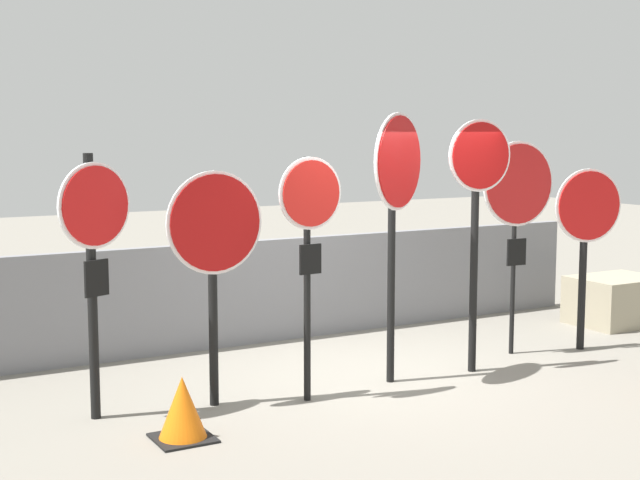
{
  "coord_description": "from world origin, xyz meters",
  "views": [
    {
      "loc": [
        -4.84,
        -7.47,
        2.48
      ],
      "look_at": [
        -0.64,
        0.0,
        1.46
      ],
      "focal_mm": 50.0,
      "sensor_mm": 36.0,
      "label": 1
    }
  ],
  "objects_px": {
    "stop_sign_0": "(94,241)",
    "stop_sign_6": "(587,224)",
    "stop_sign_2": "(310,224)",
    "traffic_cone_0": "(183,409)",
    "stop_sign_3": "(397,187)",
    "storage_crate": "(616,300)",
    "stop_sign_1": "(215,242)",
    "stop_sign_4": "(478,196)",
    "stop_sign_5": "(518,196)"
  },
  "relations": [
    {
      "from": "stop_sign_0",
      "to": "stop_sign_6",
      "type": "bearing_deg",
      "value": -25.27
    },
    {
      "from": "stop_sign_2",
      "to": "stop_sign_6",
      "type": "relative_size",
      "value": 1.09
    },
    {
      "from": "stop_sign_2",
      "to": "stop_sign_6",
      "type": "height_order",
      "value": "stop_sign_2"
    },
    {
      "from": "traffic_cone_0",
      "to": "stop_sign_3",
      "type": "bearing_deg",
      "value": 12.49
    },
    {
      "from": "storage_crate",
      "to": "stop_sign_3",
      "type": "bearing_deg",
      "value": -167.83
    },
    {
      "from": "stop_sign_0",
      "to": "storage_crate",
      "type": "distance_m",
      "value": 7.13
    },
    {
      "from": "stop_sign_1",
      "to": "stop_sign_3",
      "type": "bearing_deg",
      "value": -6.74
    },
    {
      "from": "stop_sign_0",
      "to": "storage_crate",
      "type": "xyz_separation_m",
      "value": [
        6.99,
        0.57,
        -1.26
      ]
    },
    {
      "from": "stop_sign_0",
      "to": "stop_sign_6",
      "type": "relative_size",
      "value": 1.11
    },
    {
      "from": "stop_sign_3",
      "to": "traffic_cone_0",
      "type": "distance_m",
      "value": 3.03
    },
    {
      "from": "stop_sign_0",
      "to": "stop_sign_4",
      "type": "xyz_separation_m",
      "value": [
        3.85,
        -0.39,
        0.28
      ]
    },
    {
      "from": "stop_sign_1",
      "to": "stop_sign_4",
      "type": "relative_size",
      "value": 0.82
    },
    {
      "from": "stop_sign_4",
      "to": "storage_crate",
      "type": "distance_m",
      "value": 3.63
    },
    {
      "from": "stop_sign_1",
      "to": "storage_crate",
      "type": "bearing_deg",
      "value": 4.68
    },
    {
      "from": "stop_sign_2",
      "to": "storage_crate",
      "type": "bearing_deg",
      "value": 7.0
    },
    {
      "from": "stop_sign_6",
      "to": "stop_sign_4",
      "type": "bearing_deg",
      "value": -162.43
    },
    {
      "from": "stop_sign_1",
      "to": "storage_crate",
      "type": "relative_size",
      "value": 1.92
    },
    {
      "from": "stop_sign_3",
      "to": "stop_sign_4",
      "type": "distance_m",
      "value": 0.95
    },
    {
      "from": "stop_sign_2",
      "to": "stop_sign_3",
      "type": "height_order",
      "value": "stop_sign_3"
    },
    {
      "from": "stop_sign_3",
      "to": "stop_sign_6",
      "type": "xyz_separation_m",
      "value": [
        2.64,
        0.05,
        -0.5
      ]
    },
    {
      "from": "stop_sign_2",
      "to": "stop_sign_6",
      "type": "distance_m",
      "value": 3.7
    },
    {
      "from": "stop_sign_3",
      "to": "stop_sign_4",
      "type": "xyz_separation_m",
      "value": [
        0.94,
        -0.09,
        -0.11
      ]
    },
    {
      "from": "stop_sign_0",
      "to": "stop_sign_3",
      "type": "distance_m",
      "value": 2.95
    },
    {
      "from": "stop_sign_5",
      "to": "stop_sign_6",
      "type": "bearing_deg",
      "value": -12.02
    },
    {
      "from": "stop_sign_0",
      "to": "traffic_cone_0",
      "type": "bearing_deg",
      "value": -84.52
    },
    {
      "from": "stop_sign_0",
      "to": "traffic_cone_0",
      "type": "relative_size",
      "value": 4.4
    },
    {
      "from": "stop_sign_2",
      "to": "storage_crate",
      "type": "distance_m",
      "value": 5.4
    },
    {
      "from": "stop_sign_4",
      "to": "stop_sign_2",
      "type": "bearing_deg",
      "value": -173.9
    },
    {
      "from": "traffic_cone_0",
      "to": "storage_crate",
      "type": "height_order",
      "value": "storage_crate"
    },
    {
      "from": "traffic_cone_0",
      "to": "stop_sign_1",
      "type": "bearing_deg",
      "value": 49.47
    },
    {
      "from": "stop_sign_3",
      "to": "storage_crate",
      "type": "distance_m",
      "value": 4.49
    },
    {
      "from": "stop_sign_3",
      "to": "storage_crate",
      "type": "bearing_deg",
      "value": -16.75
    },
    {
      "from": "stop_sign_1",
      "to": "stop_sign_5",
      "type": "bearing_deg",
      "value": -0.23
    },
    {
      "from": "stop_sign_0",
      "to": "stop_sign_2",
      "type": "xyz_separation_m",
      "value": [
        1.86,
        -0.44,
        0.09
      ]
    },
    {
      "from": "stop_sign_0",
      "to": "stop_sign_5",
      "type": "xyz_separation_m",
      "value": [
        4.72,
        -0.03,
        0.23
      ]
    },
    {
      "from": "stop_sign_0",
      "to": "stop_sign_1",
      "type": "bearing_deg",
      "value": -31.7
    },
    {
      "from": "stop_sign_6",
      "to": "storage_crate",
      "type": "relative_size",
      "value": 1.86
    },
    {
      "from": "stop_sign_4",
      "to": "stop_sign_6",
      "type": "bearing_deg",
      "value": 9.38
    },
    {
      "from": "traffic_cone_0",
      "to": "storage_crate",
      "type": "bearing_deg",
      "value": 12.29
    },
    {
      "from": "stop_sign_2",
      "to": "traffic_cone_0",
      "type": "xyz_separation_m",
      "value": [
        -1.4,
        -0.41,
        -1.4
      ]
    },
    {
      "from": "stop_sign_6",
      "to": "stop_sign_2",
      "type": "bearing_deg",
      "value": -164.19
    },
    {
      "from": "stop_sign_1",
      "to": "stop_sign_4",
      "type": "height_order",
      "value": "stop_sign_4"
    },
    {
      "from": "traffic_cone_0",
      "to": "storage_crate",
      "type": "xyz_separation_m",
      "value": [
        6.53,
        1.42,
        0.05
      ]
    },
    {
      "from": "traffic_cone_0",
      "to": "storage_crate",
      "type": "distance_m",
      "value": 6.69
    },
    {
      "from": "stop_sign_0",
      "to": "storage_crate",
      "type": "bearing_deg",
      "value": -17.98
    },
    {
      "from": "stop_sign_2",
      "to": "stop_sign_3",
      "type": "xyz_separation_m",
      "value": [
        1.05,
        0.13,
        0.3
      ]
    },
    {
      "from": "stop_sign_1",
      "to": "storage_crate",
      "type": "distance_m",
      "value": 6.12
    },
    {
      "from": "traffic_cone_0",
      "to": "storage_crate",
      "type": "relative_size",
      "value": 0.47
    },
    {
      "from": "stop_sign_1",
      "to": "stop_sign_4",
      "type": "xyz_separation_m",
      "value": [
        2.81,
        -0.23,
        0.33
      ]
    },
    {
      "from": "stop_sign_6",
      "to": "stop_sign_5",
      "type": "bearing_deg",
      "value": 177.66
    }
  ]
}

